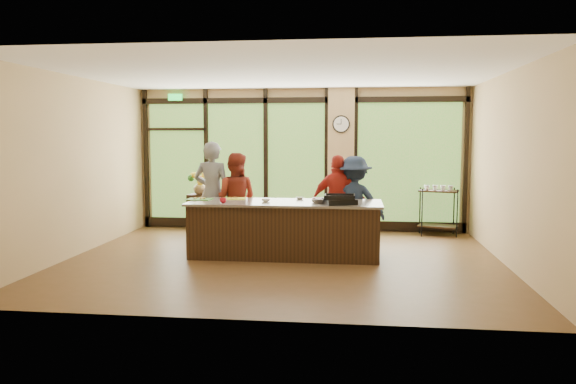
% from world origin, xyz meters
% --- Properties ---
extents(floor, '(7.00, 7.00, 0.00)m').
position_xyz_m(floor, '(0.00, 0.00, 0.00)').
color(floor, '#52391C').
rests_on(floor, ground).
extents(ceiling, '(7.00, 7.00, 0.00)m').
position_xyz_m(ceiling, '(0.00, 0.00, 3.00)').
color(ceiling, white).
rests_on(ceiling, back_wall).
extents(back_wall, '(7.00, 0.00, 7.00)m').
position_xyz_m(back_wall, '(0.00, 3.00, 1.50)').
color(back_wall, tan).
rests_on(back_wall, floor).
extents(left_wall, '(0.00, 6.00, 6.00)m').
position_xyz_m(left_wall, '(-3.50, 0.00, 1.50)').
color(left_wall, tan).
rests_on(left_wall, floor).
extents(right_wall, '(0.00, 6.00, 6.00)m').
position_xyz_m(right_wall, '(3.50, 0.00, 1.50)').
color(right_wall, tan).
rests_on(right_wall, floor).
extents(window_wall, '(6.90, 0.12, 3.00)m').
position_xyz_m(window_wall, '(0.16, 2.95, 1.39)').
color(window_wall, tan).
rests_on(window_wall, floor).
extents(island_base, '(3.10, 1.00, 0.88)m').
position_xyz_m(island_base, '(0.00, 0.30, 0.44)').
color(island_base, black).
rests_on(island_base, floor).
extents(countertop, '(3.20, 1.10, 0.04)m').
position_xyz_m(countertop, '(0.00, 0.30, 0.90)').
color(countertop, slate).
rests_on(countertop, island_base).
extents(wall_clock, '(0.36, 0.04, 0.36)m').
position_xyz_m(wall_clock, '(0.85, 2.87, 2.25)').
color(wall_clock, black).
rests_on(wall_clock, window_wall).
extents(cook_left, '(0.74, 0.53, 1.91)m').
position_xyz_m(cook_left, '(-1.45, 1.13, 0.96)').
color(cook_left, slate).
rests_on(cook_left, floor).
extents(cook_midleft, '(0.87, 0.70, 1.70)m').
position_xyz_m(cook_midleft, '(-1.03, 1.17, 0.85)').
color(cook_midleft, maroon).
rests_on(cook_midleft, floor).
extents(cook_midright, '(0.98, 0.42, 1.67)m').
position_xyz_m(cook_midright, '(0.86, 1.09, 0.84)').
color(cook_midright, '#9F2118').
rests_on(cook_midright, floor).
extents(cook_right, '(1.12, 0.72, 1.65)m').
position_xyz_m(cook_right, '(1.14, 1.11, 0.83)').
color(cook_right, '#1B263C').
rests_on(cook_right, floor).
extents(roasting_pan, '(0.59, 0.52, 0.09)m').
position_xyz_m(roasting_pan, '(0.91, 0.06, 0.96)').
color(roasting_pan, black).
rests_on(roasting_pan, countertop).
extents(mixing_bowl, '(0.33, 0.33, 0.07)m').
position_xyz_m(mixing_bowl, '(0.60, 0.23, 0.96)').
color(mixing_bowl, silver).
rests_on(mixing_bowl, countertop).
extents(cutting_board_left, '(0.43, 0.33, 0.01)m').
position_xyz_m(cutting_board_left, '(-1.50, 0.43, 0.93)').
color(cutting_board_left, '#4C9B38').
rests_on(cutting_board_left, countertop).
extents(cutting_board_center, '(0.46, 0.37, 0.01)m').
position_xyz_m(cutting_board_center, '(-0.94, 0.59, 0.93)').
color(cutting_board_center, yellow).
rests_on(cutting_board_center, countertop).
extents(cutting_board_right, '(0.39, 0.32, 0.01)m').
position_xyz_m(cutting_board_right, '(0.71, 0.53, 0.93)').
color(cutting_board_right, yellow).
rests_on(cutting_board_right, countertop).
extents(prep_bowl_near, '(0.19, 0.19, 0.04)m').
position_xyz_m(prep_bowl_near, '(-0.32, 0.26, 0.94)').
color(prep_bowl_near, silver).
rests_on(prep_bowl_near, countertop).
extents(prep_bowl_mid, '(0.19, 0.19, 0.05)m').
position_xyz_m(prep_bowl_mid, '(0.52, 0.25, 0.94)').
color(prep_bowl_mid, silver).
rests_on(prep_bowl_mid, countertop).
extents(prep_bowl_far, '(0.16, 0.16, 0.03)m').
position_xyz_m(prep_bowl_far, '(0.21, 0.71, 0.94)').
color(prep_bowl_far, silver).
rests_on(prep_bowl_far, countertop).
extents(red_ramekin, '(0.15, 0.15, 0.09)m').
position_xyz_m(red_ramekin, '(-0.98, -0.01, 0.96)').
color(red_ramekin, red).
rests_on(red_ramekin, countertop).
extents(flower_stand, '(0.46, 0.46, 0.85)m').
position_xyz_m(flower_stand, '(-1.92, 1.95, 0.43)').
color(flower_stand, black).
rests_on(flower_stand, floor).
extents(flower_vase, '(0.32, 0.32, 0.29)m').
position_xyz_m(flower_vase, '(-1.92, 1.95, 0.99)').
color(flower_vase, olive).
rests_on(flower_vase, flower_stand).
extents(bar_cart, '(0.84, 0.64, 1.02)m').
position_xyz_m(bar_cart, '(2.83, 2.63, 0.61)').
color(bar_cart, black).
rests_on(bar_cart, floor).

